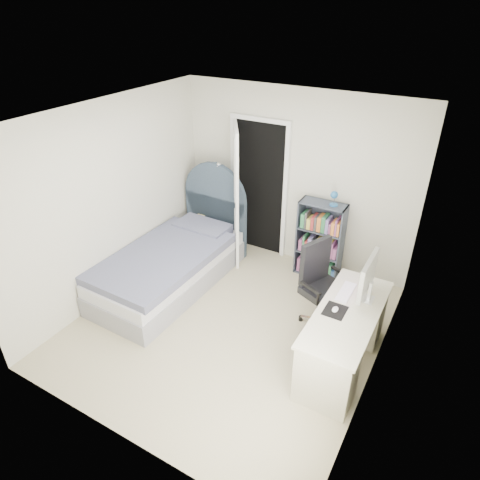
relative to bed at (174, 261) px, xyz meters
The scene contains 8 objects.
room_shell 1.52m from the bed, 19.59° to the right, with size 3.50×3.70×2.60m.
door 1.43m from the bed, 68.37° to the left, with size 0.92×0.72×2.06m.
bed is the anchor object (origin of this frame).
nightstand 0.98m from the bed, 101.03° to the left, with size 0.36×0.36×0.54m.
floor_lamp 1.11m from the bed, 87.05° to the left, with size 0.20×0.20×1.43m.
bookcase 2.03m from the bed, 34.53° to the left, with size 0.63×0.27×1.33m.
desk 2.53m from the bed, ahead, with size 0.59×1.48×1.21m.
office_chair 2.06m from the bed, ahead, with size 0.63×0.63×1.08m.
Camera 1 is at (2.10, -3.42, 3.51)m, focal length 32.00 mm.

